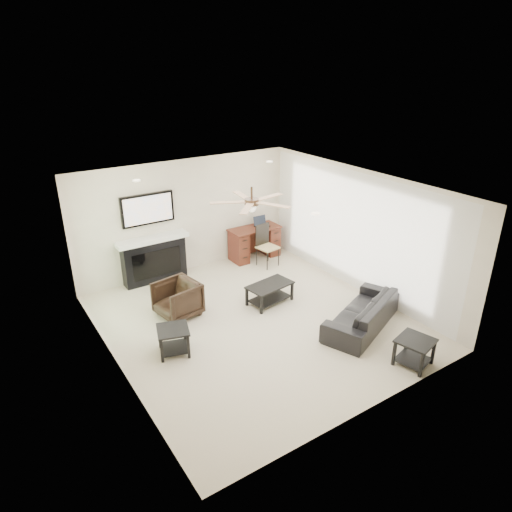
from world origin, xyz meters
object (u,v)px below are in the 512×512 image
object	(u,v)px
coffee_table	(270,293)
fireplace_unit	(153,239)
sofa	(363,312)
desk	(255,243)
armchair	(177,299)

from	to	relation	value
coffee_table	fireplace_unit	distance (m)	2.72
sofa	desk	world-z (taller)	desk
armchair	coffee_table	world-z (taller)	armchair
desk	sofa	bearing A→B (deg)	-90.98
sofa	desk	xyz separation A→B (m)	(0.06, 3.61, 0.10)
fireplace_unit	desk	xyz separation A→B (m)	(2.45, -0.14, -0.57)
armchair	coffee_table	size ratio (longest dim) A/B	0.82
coffee_table	fireplace_unit	xyz separation A→B (m)	(-1.49, 2.15, 0.75)
armchair	fireplace_unit	size ratio (longest dim) A/B	0.39
fireplace_unit	desk	bearing A→B (deg)	-3.29
desk	coffee_table	bearing A→B (deg)	-115.59
sofa	desk	distance (m)	3.61
sofa	fireplace_unit	distance (m)	4.50
coffee_table	fireplace_unit	bearing A→B (deg)	116.42
sofa	coffee_table	world-z (taller)	sofa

